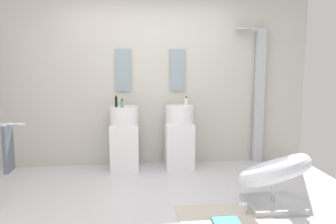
{
  "coord_description": "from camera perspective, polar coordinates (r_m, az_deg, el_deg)",
  "views": [
    {
      "loc": [
        -0.25,
        -3.28,
        1.51
      ],
      "look_at": [
        0.15,
        0.55,
        0.95
      ],
      "focal_mm": 34.85,
      "sensor_mm": 36.0,
      "label": 1
    }
  ],
  "objects": [
    {
      "name": "towel_rack",
      "position": [
        3.81,
        -26.56,
        -5.99
      ],
      "size": [
        0.37,
        0.22,
        0.95
      ],
      "color": "#B7BABF",
      "rests_on": "ground_plane"
    },
    {
      "name": "ground_plane",
      "position": [
        3.63,
        -1.51,
        -16.67
      ],
      "size": [
        4.8,
        3.6,
        0.04
      ],
      "primitive_type": "cube",
      "color": "silver"
    },
    {
      "name": "coffee_mug",
      "position": [
        3.55,
        12.96,
        -16.04
      ],
      "size": [
        0.08,
        0.08,
        0.1
      ],
      "primitive_type": "cylinder",
      "color": "white",
      "rests_on": "area_rug"
    },
    {
      "name": "soap_bottle_white",
      "position": [
        4.76,
        3.21,
        1.88
      ],
      "size": [
        0.05,
        0.05,
        0.13
      ],
      "color": "white",
      "rests_on": "pedestal_sink_right"
    },
    {
      "name": "area_rug",
      "position": [
        3.42,
        10.21,
        -17.99
      ],
      "size": [
        0.94,
        0.71,
        0.01
      ],
      "primitive_type": "cube",
      "color": "beige",
      "rests_on": "ground_plane"
    },
    {
      "name": "vanity_mirror_left",
      "position": [
        4.86,
        -7.78,
        7.22
      ],
      "size": [
        0.22,
        0.03,
        0.61
      ],
      "primitive_type": "cube",
      "color": "#8C9EA8"
    },
    {
      "name": "rear_partition",
      "position": [
        4.94,
        -3.08,
        5.82
      ],
      "size": [
        4.8,
        0.1,
        2.6
      ],
      "primitive_type": "cube",
      "color": "beige",
      "rests_on": "ground_plane"
    },
    {
      "name": "soap_bottle_green",
      "position": [
        4.55,
        -8.04,
        1.46
      ],
      "size": [
        0.04,
        0.04,
        0.12
      ],
      "color": "#59996B",
      "rests_on": "pedestal_sink_left"
    },
    {
      "name": "vanity_mirror_right",
      "position": [
        4.9,
        1.65,
        7.3
      ],
      "size": [
        0.22,
        0.03,
        0.61
      ],
      "primitive_type": "cube",
      "color": "#8C9EA8"
    },
    {
      "name": "pedestal_sink_left",
      "position": [
        4.74,
        -7.64,
        -4.58
      ],
      "size": [
        0.4,
        0.4,
        1.02
      ],
      "color": "white",
      "rests_on": "ground_plane"
    },
    {
      "name": "magazine_teal",
      "position": [
        3.34,
        10.08,
        -18.31
      ],
      "size": [
        0.25,
        0.18,
        0.03
      ],
      "primitive_type": "cube",
      "rotation": [
        0.0,
        0.0,
        -0.01
      ],
      "color": "teal",
      "rests_on": "area_rug"
    },
    {
      "name": "soap_bottle_black",
      "position": [
        4.63,
        -9.06,
        1.79
      ],
      "size": [
        0.04,
        0.04,
        0.16
      ],
      "color": "black",
      "rests_on": "pedestal_sink_left"
    },
    {
      "name": "lounge_chair",
      "position": [
        3.69,
        18.01,
        -10.47
      ],
      "size": [
        1.1,
        1.1,
        0.65
      ],
      "color": "#B7BABF",
      "rests_on": "ground_plane"
    },
    {
      "name": "pedestal_sink_right",
      "position": [
        4.78,
        1.99,
        -4.4
      ],
      "size": [
        0.4,
        0.4,
        1.02
      ],
      "color": "white",
      "rests_on": "ground_plane"
    },
    {
      "name": "shower_column",
      "position": [
        5.19,
        15.54,
        3.21
      ],
      "size": [
        0.49,
        0.24,
        2.05
      ],
      "color": "#B7BABF",
      "rests_on": "ground_plane"
    }
  ]
}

